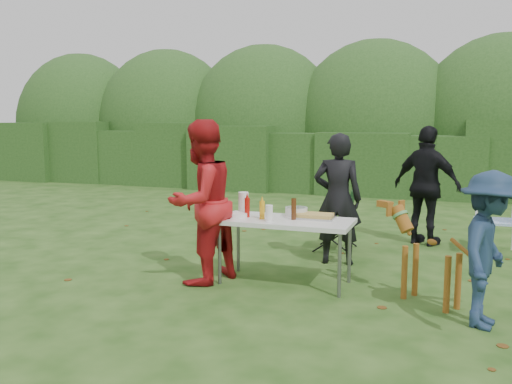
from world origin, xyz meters
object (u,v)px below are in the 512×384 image
(person_cook, at_px, (338,199))
(dog, at_px, (431,257))
(paper_towel_roll, at_px, (243,203))
(child, at_px, (488,250))
(camping_chair, at_px, (336,219))
(ketchup_bottle, at_px, (247,208))
(person_black_puffy, at_px, (427,186))
(folding_table, at_px, (285,224))
(beer_bottle, at_px, (294,209))
(person_red_jacket, at_px, (201,202))
(lawn_chair, at_px, (496,218))
(mustard_bottle, at_px, (262,210))

(person_cook, xyz_separation_m, dog, (1.20, -1.21, -0.36))
(person_cook, distance_m, paper_towel_roll, 1.30)
(child, distance_m, camping_chair, 3.04)
(dog, xyz_separation_m, ketchup_bottle, (-2.02, 0.13, 0.37))
(person_black_puffy, relative_size, paper_towel_roll, 6.76)
(ketchup_bottle, xyz_separation_m, paper_towel_roll, (-0.12, 0.18, 0.02))
(folding_table, bearing_deg, beer_bottle, 5.74)
(person_red_jacket, distance_m, child, 3.00)
(person_red_jacket, xyz_separation_m, camping_chair, (1.11, 2.04, -0.48))
(folding_table, xyz_separation_m, lawn_chair, (2.33, 2.33, -0.19))
(person_cook, height_order, person_black_puffy, person_black_puffy)
(folding_table, height_order, dog, dog)
(person_black_puffy, relative_size, camping_chair, 1.98)
(folding_table, relative_size, child, 1.06)
(dog, distance_m, lawn_chair, 2.59)
(person_black_puffy, relative_size, ketchup_bottle, 7.99)
(mustard_bottle, height_order, paper_towel_roll, paper_towel_roll)
(person_red_jacket, bearing_deg, folding_table, 125.31)
(beer_bottle, bearing_deg, person_black_puffy, 63.02)
(mustard_bottle, height_order, beer_bottle, beer_bottle)
(person_cook, distance_m, mustard_bottle, 1.29)
(dog, xyz_separation_m, mustard_bottle, (-1.83, 0.08, 0.36))
(person_black_puffy, relative_size, lawn_chair, 1.78)
(lawn_chair, distance_m, paper_towel_roll, 3.64)
(person_red_jacket, height_order, dog, person_red_jacket)
(child, bearing_deg, person_black_puffy, 24.79)
(person_cook, relative_size, camping_chair, 1.89)
(mustard_bottle, bearing_deg, beer_bottle, 13.26)
(lawn_chair, distance_m, ketchup_bottle, 3.65)
(child, xyz_separation_m, camping_chair, (-1.86, 2.38, -0.26))
(camping_chair, bearing_deg, mustard_bottle, 71.36)
(camping_chair, height_order, mustard_bottle, mustard_bottle)
(lawn_chair, height_order, ketchup_bottle, lawn_chair)
(person_black_puffy, bearing_deg, folding_table, 86.11)
(child, bearing_deg, person_cook, 58.14)
(camping_chair, bearing_deg, child, 123.20)
(dog, bearing_deg, paper_towel_roll, 25.83)
(person_black_puffy, height_order, child, person_black_puffy)
(camping_chair, xyz_separation_m, lawn_chair, (2.12, 0.56, 0.05))
(camping_chair, height_order, ketchup_bottle, ketchup_bottle)
(lawn_chair, bearing_deg, camping_chair, 12.27)
(person_black_puffy, distance_m, paper_towel_roll, 3.09)
(mustard_bottle, bearing_deg, person_black_puffy, 58.01)
(mustard_bottle, bearing_deg, ketchup_bottle, 166.60)
(folding_table, relative_size, paper_towel_roll, 5.77)
(folding_table, relative_size, mustard_bottle, 7.50)
(person_black_puffy, bearing_deg, ketchup_bottle, 79.21)
(person_black_puffy, xyz_separation_m, ketchup_bottle, (-1.84, -2.58, -0.03))
(mustard_bottle, height_order, ketchup_bottle, ketchup_bottle)
(person_cook, bearing_deg, person_red_jacket, 38.05)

